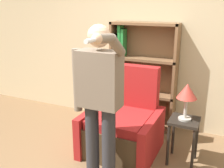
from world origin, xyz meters
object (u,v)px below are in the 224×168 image
object	(u,v)px
armchair	(124,126)
table_lamp	(187,93)
bookcase	(138,77)
person_standing	(99,97)
side_table	(184,129)

from	to	relation	value
armchair	table_lamp	world-z (taller)	armchair
bookcase	table_lamp	xyz separation A→B (m)	(0.91, -0.83, 0.11)
bookcase	person_standing	size ratio (longest dim) A/B	0.95
table_lamp	armchair	bearing A→B (deg)	-178.16
armchair	side_table	size ratio (longest dim) A/B	1.93
armchair	side_table	xyz separation A→B (m)	(0.80, 0.03, 0.11)
side_table	table_lamp	distance (m)	0.48
armchair	side_table	world-z (taller)	armchair
bookcase	side_table	distance (m)	1.28
side_table	person_standing	bearing A→B (deg)	-134.49
armchair	side_table	distance (m)	0.81
bookcase	side_table	size ratio (longest dim) A/B	2.86
armchair	person_standing	xyz separation A→B (m)	(0.03, -0.76, 0.67)
bookcase	person_standing	xyz separation A→B (m)	(0.14, -1.61, 0.20)
person_standing	table_lamp	distance (m)	1.11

